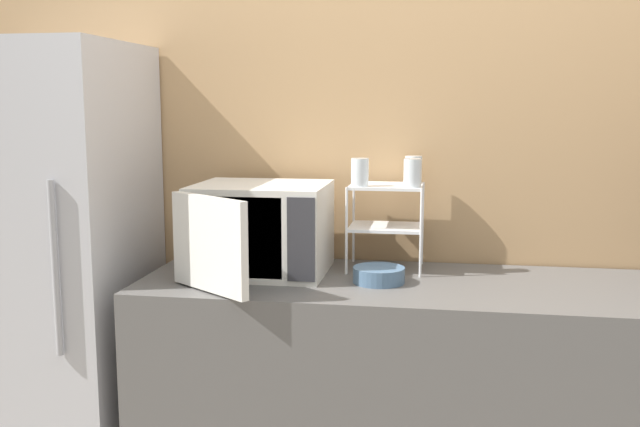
{
  "coord_description": "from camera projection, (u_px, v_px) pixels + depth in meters",
  "views": [
    {
      "loc": [
        0.09,
        -2.2,
        1.53
      ],
      "look_at": [
        -0.34,
        0.38,
        1.13
      ],
      "focal_mm": 40.0,
      "sensor_mm": 36.0,
      "label": 1
    }
  ],
  "objects": [
    {
      "name": "dish_rack",
      "position": [
        386.0,
        208.0,
        2.75
      ],
      "size": [
        0.29,
        0.23,
        0.33
      ],
      "color": "white",
      "rests_on": "counter"
    },
    {
      "name": "glass_front_left",
      "position": [
        360.0,
        172.0,
        2.68
      ],
      "size": [
        0.07,
        0.07,
        0.11
      ],
      "color": "silver",
      "rests_on": "dish_rack"
    },
    {
      "name": "refrigerator",
      "position": [
        58.0,
        269.0,
        2.83
      ],
      "size": [
        0.64,
        0.69,
        1.76
      ],
      "color": "#B7B7BC",
      "rests_on": "ground_plane"
    },
    {
      "name": "bowl",
      "position": [
        379.0,
        275.0,
        2.57
      ],
      "size": [
        0.19,
        0.19,
        0.06
      ],
      "color": "slate",
      "rests_on": "counter"
    },
    {
      "name": "glass_back_right",
      "position": [
        413.0,
        169.0,
        2.79
      ],
      "size": [
        0.07,
        0.07,
        0.11
      ],
      "color": "silver",
      "rests_on": "dish_rack"
    },
    {
      "name": "microwave",
      "position": [
        259.0,
        229.0,
        2.71
      ],
      "size": [
        0.52,
        0.67,
        0.34
      ],
      "color": "silver",
      "rests_on": "counter"
    },
    {
      "name": "counter",
      "position": [
        408.0,
        398.0,
        2.65
      ],
      "size": [
        1.97,
        0.68,
        0.89
      ],
      "color": "#595654",
      "rests_on": "ground_plane"
    },
    {
      "name": "wall_back",
      "position": [
        416.0,
        161.0,
        2.9
      ],
      "size": [
        8.0,
        0.06,
        2.6
      ],
      "color": "tan",
      "rests_on": "ground_plane"
    },
    {
      "name": "glass_front_right",
      "position": [
        413.0,
        173.0,
        2.65
      ],
      "size": [
        0.07,
        0.07,
        0.11
      ],
      "color": "silver",
      "rests_on": "dish_rack"
    }
  ]
}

